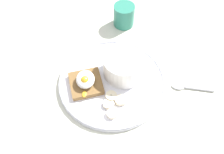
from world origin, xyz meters
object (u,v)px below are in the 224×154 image
object	(u,v)px
banana_slice_left	(112,114)
banana_slice_front	(109,104)
banana_slice_right	(121,100)
oatmeal_bowl	(124,66)
toast_slice	(86,83)
banana_slice_back	(111,96)
coffee_mug	(124,15)
spoon	(187,87)
poached_egg	(85,80)

from	to	relation	value
banana_slice_left	banana_slice_front	bearing A→B (deg)	12.24
banana_slice_front	banana_slice_right	distance (cm)	3.53
oatmeal_bowl	toast_slice	world-z (taller)	oatmeal_bowl
banana_slice_right	banana_slice_front	bearing A→B (deg)	104.46
banana_slice_back	coffee_mug	xyz separation A→B (cm)	(29.65, -6.90, 2.29)
banana_slice_back	coffee_mug	distance (cm)	30.53
toast_slice	banana_slice_front	bearing A→B (deg)	-140.11
banana_slice_left	spoon	bearing A→B (deg)	-72.60
banana_slice_front	banana_slice_left	world-z (taller)	banana_slice_left
oatmeal_bowl	toast_slice	xyz separation A→B (cm)	(-3.43, 11.14, -2.47)
banana_slice_right	coffee_mug	world-z (taller)	coffee_mug
banana_slice_front	poached_egg	bearing A→B (deg)	40.48
banana_slice_left	banana_slice_back	world-z (taller)	same
oatmeal_bowl	banana_slice_back	world-z (taller)	oatmeal_bowl
banana_slice_front	banana_slice_right	size ratio (longest dim) A/B	1.07
poached_egg	banana_slice_right	world-z (taller)	poached_egg
banana_slice_right	coffee_mug	size ratio (longest dim) A/B	0.55
oatmeal_bowl	banana_slice_right	xyz separation A→B (cm)	(-9.54, 1.88, -2.75)
oatmeal_bowl	banana_slice_right	size ratio (longest dim) A/B	2.93
oatmeal_bowl	banana_slice_left	bearing A→B (deg)	161.00
poached_egg	banana_slice_left	xyz separation A→B (cm)	(-9.90, -6.52, -2.32)
banana_slice_front	banana_slice_left	xyz separation A→B (cm)	(-3.04, -0.66, 0.14)
banana_slice_front	banana_slice_left	distance (cm)	3.11
toast_slice	banana_slice_front	distance (cm)	9.12
toast_slice	banana_slice_left	xyz separation A→B (cm)	(-10.03, -6.50, -0.22)
banana_slice_back	spoon	world-z (taller)	banana_slice_back
toast_slice	coffee_mug	bearing A→B (deg)	-28.62
oatmeal_bowl	poached_egg	xyz separation A→B (cm)	(-3.55, 11.15, -0.38)
oatmeal_bowl	coffee_mug	size ratio (longest dim) A/B	1.60
toast_slice	banana_slice_back	size ratio (longest dim) A/B	3.14
banana_slice_front	banana_slice_right	world-z (taller)	banana_slice_right
banana_slice_front	spoon	distance (cm)	23.45
banana_slice_back	banana_slice_right	distance (cm)	2.91
banana_slice_left	banana_slice_back	size ratio (longest dim) A/B	1.08
oatmeal_bowl	banana_slice_back	xyz separation A→B (cm)	(-8.02, 4.36, -2.74)
spoon	toast_slice	bearing A→B (deg)	84.08
coffee_mug	poached_egg	bearing A→B (deg)	151.47
banana_slice_front	spoon	size ratio (longest dim) A/B	0.37
toast_slice	spoon	distance (cm)	29.12
oatmeal_bowl	banana_slice_right	distance (cm)	10.10
banana_slice_back	spoon	bearing A→B (deg)	-85.90
banana_slice_right	banana_slice_back	bearing A→B (deg)	58.47
banana_slice_left	banana_slice_back	distance (cm)	5.45
oatmeal_bowl	banana_slice_back	distance (cm)	9.53
banana_slice_back	coffee_mug	size ratio (longest dim) A/B	0.43
toast_slice	banana_slice_front	world-z (taller)	toast_slice
poached_egg	spoon	distance (cm)	29.30
oatmeal_bowl	poached_egg	distance (cm)	11.71
oatmeal_bowl	banana_slice_front	world-z (taller)	oatmeal_bowl
coffee_mug	spoon	size ratio (longest dim) A/B	0.63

